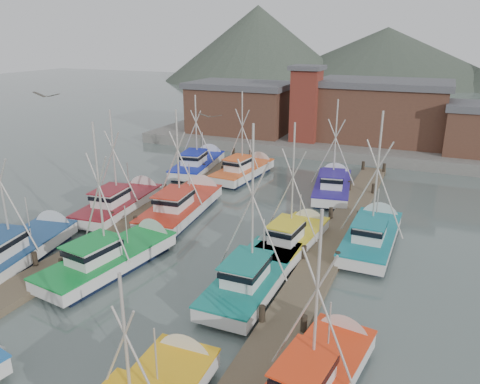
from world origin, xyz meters
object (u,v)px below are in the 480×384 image
at_px(boat_8, 184,204).
at_px(boat_12, 246,170).
at_px(boat_4, 116,256).
at_px(lookout_tower, 306,103).

relative_size(boat_8, boat_12, 1.15).
height_order(boat_4, boat_12, boat_4).
height_order(lookout_tower, boat_12, lookout_tower).
distance_m(boat_4, boat_8, 9.33).
bearing_deg(boat_4, boat_8, 102.35).
bearing_deg(lookout_tower, boat_8, -96.81).
relative_size(lookout_tower, boat_8, 0.82).
distance_m(boat_8, boat_12, 10.73).
bearing_deg(boat_4, boat_12, 98.33).
distance_m(lookout_tower, boat_8, 24.04).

